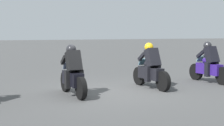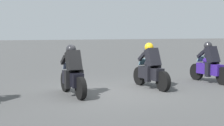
% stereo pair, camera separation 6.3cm
% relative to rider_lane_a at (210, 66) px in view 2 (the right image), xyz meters
% --- Properties ---
extents(ground_plane, '(120.00, 120.00, 0.00)m').
position_rel_rider_lane_a_xyz_m(ground_plane, '(-0.70, 4.02, -0.62)').
color(ground_plane, '#484949').
extents(rider_lane_a, '(2.04, 0.60, 1.51)m').
position_rel_rider_lane_a_xyz_m(rider_lane_a, '(0.00, 0.00, 0.00)').
color(rider_lane_a, black).
rests_on(rider_lane_a, ground_plane).
extents(rider_lane_b, '(2.04, 0.59, 1.51)m').
position_rel_rider_lane_a_xyz_m(rider_lane_b, '(-0.42, 2.58, 0.00)').
color(rider_lane_b, black).
rests_on(rider_lane_b, ground_plane).
extents(rider_lane_c, '(2.04, 0.57, 1.51)m').
position_rel_rider_lane_a_xyz_m(rider_lane_c, '(-0.83, 5.31, 0.00)').
color(rider_lane_c, black).
rests_on(rider_lane_c, ground_plane).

